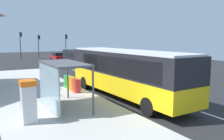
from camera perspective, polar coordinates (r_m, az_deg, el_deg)
The scene contains 22 objects.
ground_plane at distance 29.23m, azimuth -9.29°, elevation -0.26°, with size 56.00×92.00×0.04m, color #262628.
sidewalk_platform at distance 16.07m, azimuth -15.82°, elevation -6.55°, with size 6.20×30.00×0.18m, color beige.
lane_stripe_seg_0 at distance 13.13m, azimuth 24.65°, elevation -10.55°, with size 0.16×2.20×0.01m, color silver.
lane_stripe_seg_1 at distance 16.40m, azimuth 10.29°, elevation -6.39°, with size 0.16×2.20×0.01m, color silver.
lane_stripe_seg_2 at distance 20.39m, azimuth 1.24°, elevation -3.51°, with size 0.16×2.20×0.01m, color silver.
lane_stripe_seg_3 at distance 24.75m, azimuth -4.70°, elevation -1.55°, with size 0.16×2.20×0.01m, color silver.
lane_stripe_seg_4 at distance 29.31m, azimuth -8.83°, elevation -0.18°, with size 0.16×2.20×0.01m, color silver.
lane_stripe_seg_5 at distance 34.00m, azimuth -11.83°, elevation 0.82°, with size 0.16×2.20×0.01m, color silver.
lane_stripe_seg_6 at distance 38.76m, azimuth -14.10°, elevation 1.58°, with size 0.16×2.20×0.01m, color silver.
lane_stripe_seg_7 at distance 43.58m, azimuth -15.87°, elevation 2.16°, with size 0.16×2.20×0.01m, color silver.
bus at distance 15.47m, azimuth 3.16°, elevation -0.19°, with size 2.89×11.09×3.21m.
white_van at distance 34.85m, azimuth -9.02°, elevation 3.26°, with size 2.07×5.22×2.30m.
sedan_near at distance 43.40m, azimuth -13.07°, elevation 3.27°, with size 1.91×4.44×1.52m.
ticket_machine at distance 11.23m, azimuth -19.74°, elevation -7.14°, with size 0.66×0.76×1.94m.
recycling_bin_red at distance 16.62m, azimuth -8.54°, elevation -3.87°, with size 0.52×0.52×0.95m, color red.
recycling_bin_orange at distance 17.26m, azimuth -9.38°, elevation -3.46°, with size 0.52×0.52×0.95m, color orange.
recycling_bin_yellow at distance 17.91m, azimuth -10.15°, elevation -3.08°, with size 0.52×0.52×0.95m, color yellow.
recycling_bin_green at distance 18.56m, azimuth -10.88°, elevation -2.72°, with size 0.52×0.52×0.95m, color green.
traffic_light_near_side at distance 48.80m, azimuth -11.14°, elevation 6.66°, with size 0.49×0.28×4.85m.
traffic_light_far_side at distance 47.57m, azimuth -21.40°, elevation 6.55°, with size 0.49×0.28×5.24m.
traffic_light_median at distance 48.99m, azimuth -17.44°, elevation 6.36°, with size 0.49×0.28×4.72m.
bus_shelter at distance 12.84m, azimuth -12.99°, elevation -0.85°, with size 1.80×4.00×2.50m.
Camera 1 is at (-10.02, -13.17, 3.95)m, focal length 37.44 mm.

